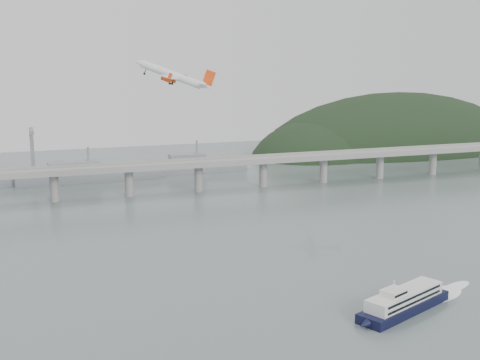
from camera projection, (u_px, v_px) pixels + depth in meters
name	position (u px, v px, depth m)	size (l,w,h in m)	color
ground	(284.00, 287.00, 270.87)	(900.00, 900.00, 0.00)	slate
bridge	(170.00, 169.00, 452.12)	(800.00, 22.00, 23.90)	gray
headland	(407.00, 167.00, 675.35)	(365.00, 155.00, 156.00)	black
ferry	(404.00, 301.00, 244.21)	(72.10, 36.44, 14.39)	black
airliner	(174.00, 76.00, 323.83)	(39.04, 37.15, 17.33)	white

